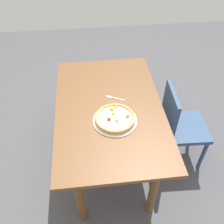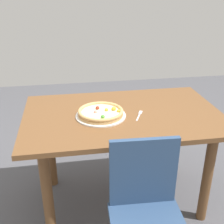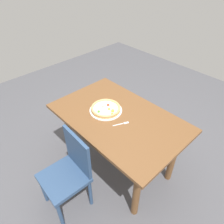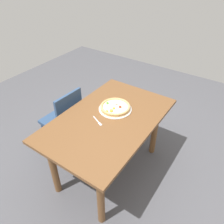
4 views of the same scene
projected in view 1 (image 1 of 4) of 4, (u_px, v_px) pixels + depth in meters
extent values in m
plane|color=#4C4C51|center=(110.00, 161.00, 2.60)|extent=(6.00, 6.00, 0.00)
cube|color=brown|center=(109.00, 108.00, 2.07)|extent=(1.39, 0.88, 0.03)
cylinder|color=brown|center=(154.00, 188.00, 1.98)|extent=(0.07, 0.07, 0.74)
cylinder|color=brown|center=(131.00, 97.00, 2.75)|extent=(0.07, 0.07, 0.74)
cylinder|color=brown|center=(79.00, 196.00, 1.93)|extent=(0.07, 0.07, 0.74)
cylinder|color=brown|center=(77.00, 101.00, 2.70)|extent=(0.07, 0.07, 0.74)
cylinder|color=navy|center=(192.00, 129.00, 2.65)|extent=(0.04, 0.04, 0.41)
cylinder|color=navy|center=(203.00, 155.00, 2.41)|extent=(0.04, 0.04, 0.41)
cylinder|color=navy|center=(160.00, 130.00, 2.63)|extent=(0.04, 0.04, 0.41)
cylinder|color=navy|center=(168.00, 157.00, 2.39)|extent=(0.04, 0.04, 0.41)
cube|color=navy|center=(185.00, 128.00, 2.36)|extent=(0.42, 0.42, 0.04)
cube|color=navy|center=(170.00, 111.00, 2.19)|extent=(0.38, 0.05, 0.42)
cylinder|color=white|center=(115.00, 120.00, 1.94)|extent=(0.34, 0.34, 0.01)
cylinder|color=tan|center=(115.00, 119.00, 1.93)|extent=(0.31, 0.31, 0.02)
cylinder|color=beige|center=(115.00, 118.00, 1.92)|extent=(0.27, 0.27, 0.01)
torus|color=tan|center=(115.00, 118.00, 1.92)|extent=(0.31, 0.31, 0.02)
sphere|color=gold|center=(116.00, 106.00, 2.00)|extent=(0.02, 0.02, 0.02)
sphere|color=gold|center=(113.00, 114.00, 1.95)|extent=(0.02, 0.02, 0.02)
sphere|color=gold|center=(112.00, 109.00, 1.98)|extent=(0.03, 0.03, 0.03)
sphere|color=maroon|center=(109.00, 119.00, 1.90)|extent=(0.03, 0.03, 0.03)
sphere|color=#4C9E38|center=(128.00, 116.00, 1.93)|extent=(0.03, 0.03, 0.03)
sphere|color=#E58C7F|center=(117.00, 121.00, 1.89)|extent=(0.02, 0.02, 0.02)
cube|color=silver|center=(119.00, 99.00, 2.13)|extent=(0.06, 0.10, 0.00)
cube|color=silver|center=(109.00, 97.00, 2.14)|extent=(0.04, 0.05, 0.00)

